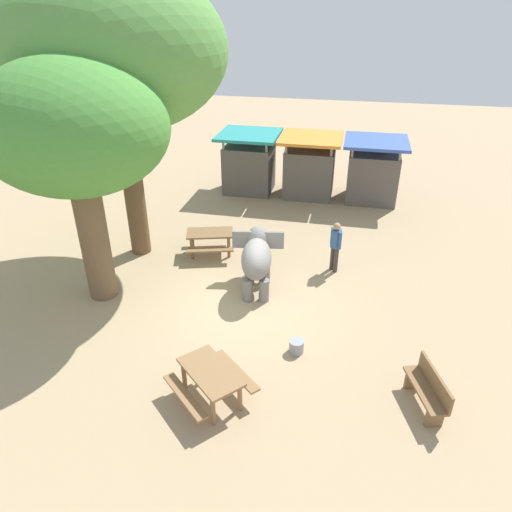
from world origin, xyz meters
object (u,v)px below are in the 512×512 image
at_px(picnic_table_near, 211,378).
at_px(market_stall_blue, 373,174).
at_px(elephant, 257,257).
at_px(feed_bucket, 296,346).
at_px(shade_tree_secondary, 115,52).
at_px(wooden_bench, 428,389).
at_px(market_stall_teal, 249,165).
at_px(person_handler, 336,243).
at_px(market_stall_orange, 309,169).
at_px(picnic_table_far, 210,237).
at_px(shade_tree_main, 74,130).

distance_m(picnic_table_near, market_stall_blue, 12.59).
relative_size(elephant, feed_bucket, 6.39).
xyz_separation_m(shade_tree_secondary, market_stall_blue, (7.50, 6.26, -5.05)).
distance_m(wooden_bench, market_stall_blue, 11.48).
distance_m(shade_tree_secondary, market_stall_teal, 8.37).
bearing_deg(market_stall_teal, person_handler, -56.55).
xyz_separation_m(person_handler, market_stall_teal, (-4.10, 6.20, 0.19)).
height_order(picnic_table_near, market_stall_orange, market_stall_orange).
relative_size(picnic_table_far, market_stall_orange, 0.74).
xyz_separation_m(shade_tree_main, shade_tree_secondary, (-0.03, 2.66, 1.49)).
xyz_separation_m(market_stall_orange, feed_bucket, (0.88, -10.27, -0.98)).
bearing_deg(elephant, picnic_table_far, 39.52).
xyz_separation_m(wooden_bench, market_stall_blue, (-1.15, 11.40, 0.67)).
height_order(shade_tree_main, feed_bucket, shade_tree_main).
distance_m(elephant, picnic_table_far, 2.61).
bearing_deg(shade_tree_secondary, market_stall_teal, 69.82).
height_order(shade_tree_main, market_stall_orange, shade_tree_main).
height_order(picnic_table_near, feed_bucket, picnic_table_near).
bearing_deg(shade_tree_main, shade_tree_secondary, 90.68).
relative_size(elephant, shade_tree_main, 0.36).
distance_m(wooden_bench, market_stall_orange, 12.02).
relative_size(wooden_bench, market_stall_teal, 0.58).
bearing_deg(market_stall_blue, shade_tree_main, -129.92).
bearing_deg(market_stall_orange, picnic_table_far, -113.50).
relative_size(wooden_bench, feed_bucket, 4.04).
xyz_separation_m(shade_tree_main, wooden_bench, (8.62, -2.47, -4.23)).
height_order(person_handler, market_stall_teal, market_stall_teal).
height_order(elephant, market_stall_blue, market_stall_blue).
height_order(shade_tree_secondary, market_stall_teal, shade_tree_secondary).
bearing_deg(shade_tree_main, market_stall_blue, 50.08).
relative_size(market_stall_teal, market_stall_blue, 1.00).
distance_m(shade_tree_main, wooden_bench, 9.91).
distance_m(shade_tree_secondary, market_stall_orange, 9.42).
relative_size(elephant, market_stall_teal, 0.91).
distance_m(picnic_table_near, picnic_table_far, 6.50).
height_order(market_stall_orange, feed_bucket, market_stall_orange).
distance_m(market_stall_orange, feed_bucket, 10.35).
relative_size(shade_tree_main, feed_bucket, 17.93).
bearing_deg(market_stall_teal, picnic_table_far, -89.79).
height_order(shade_tree_main, shade_tree_secondary, shade_tree_secondary).
distance_m(person_handler, shade_tree_main, 7.88).
height_order(shade_tree_main, market_stall_teal, shade_tree_main).
height_order(wooden_bench, market_stall_teal, market_stall_teal).
bearing_deg(feed_bucket, market_stall_orange, 94.91).
xyz_separation_m(elephant, market_stall_teal, (-1.95, 7.64, 0.13)).
height_order(wooden_bench, market_stall_orange, market_stall_orange).
relative_size(wooden_bench, picnic_table_far, 0.78).
bearing_deg(picnic_table_near, elephant, 131.89).
bearing_deg(market_stall_teal, elephant, -75.66).
bearing_deg(market_stall_blue, shade_tree_secondary, -140.14).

